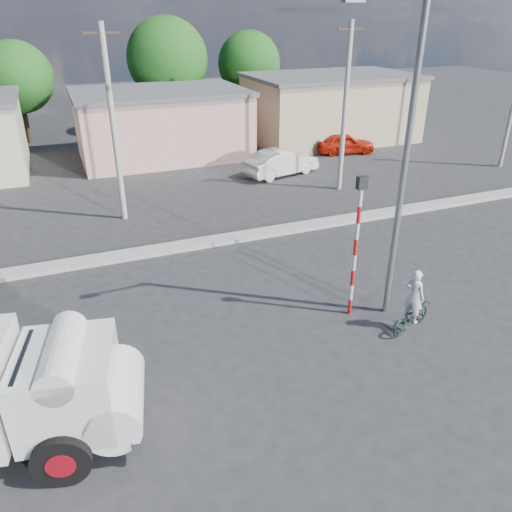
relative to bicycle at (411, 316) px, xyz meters
name	(u,v)px	position (x,y,z in m)	size (l,w,h in m)	color
ground_plane	(274,367)	(-4.37, -0.12, -0.43)	(120.00, 120.00, 0.00)	#29292B
median	(192,244)	(-4.37, 7.88, -0.35)	(40.00, 0.80, 0.16)	#99968E
bicycle	(411,316)	(0.00, 0.00, 0.00)	(0.58, 1.66, 0.87)	black
cyclist	(413,305)	(0.00, 0.00, 0.39)	(0.60, 0.39, 1.64)	silver
car_cream	(281,162)	(2.83, 15.22, 0.29)	(1.53, 4.38, 1.44)	beige
car_red	(345,143)	(8.62, 18.01, 0.21)	(1.52, 3.78, 1.29)	#AA1607
traffic_pole	(357,236)	(-1.17, 1.38, 2.16)	(0.28, 0.18, 4.36)	red
streetlight	(401,154)	(-0.23, 1.08, 4.53)	(2.34, 0.22, 9.00)	slate
building_row	(147,123)	(-3.27, 21.88, 1.70)	(37.80, 7.30, 4.44)	#BCB38E
tree_row	(75,68)	(-6.64, 28.50, 4.39)	(34.13, 7.32, 8.10)	#38281E
utility_poles	(233,117)	(-1.12, 11.88, 3.63)	(35.40, 0.24, 8.00)	#99968E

